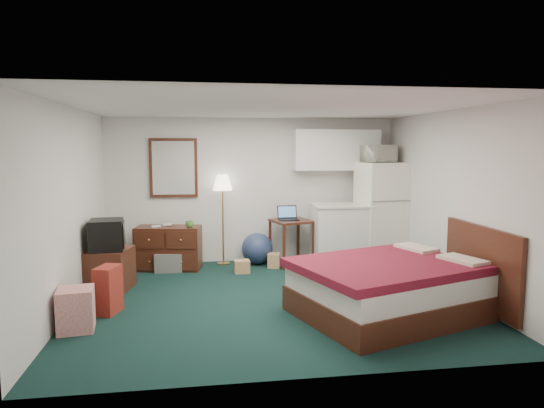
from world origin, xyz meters
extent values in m
cube|color=black|center=(0.00, 0.00, 0.00)|extent=(5.00, 4.50, 0.01)
cube|color=silver|center=(0.00, 0.00, 2.50)|extent=(5.00, 4.50, 0.01)
cube|color=silver|center=(0.00, 2.25, 1.25)|extent=(5.00, 0.01, 2.50)
cube|color=silver|center=(0.00, -2.25, 1.25)|extent=(5.00, 0.01, 2.50)
cube|color=silver|center=(-2.50, 0.00, 1.25)|extent=(0.01, 4.50, 2.50)
cube|color=silver|center=(2.50, 0.00, 1.25)|extent=(0.01, 4.50, 2.50)
sphere|color=navy|center=(0.04, 1.96, 0.27)|extent=(0.58, 0.58, 0.54)
imported|color=white|center=(2.06, 1.63, 1.92)|extent=(0.60, 0.47, 0.36)
imported|color=tan|center=(-1.70, 1.81, 0.81)|extent=(0.15, 0.03, 0.20)
imported|color=tan|center=(-1.52, 1.96, 0.81)|extent=(0.15, 0.04, 0.20)
imported|color=#4C9139|center=(-1.09, 1.67, 0.78)|extent=(0.14, 0.11, 0.13)
camera|label=1|loc=(-0.92, -6.16, 1.99)|focal=32.00mm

